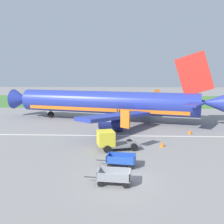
# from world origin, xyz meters

# --- Properties ---
(ground_plane) EXTENTS (220.00, 220.00, 0.00)m
(ground_plane) POSITION_xyz_m (0.00, 0.00, 0.00)
(ground_plane) COLOR gray
(grass_strip) EXTENTS (220.00, 28.00, 0.06)m
(grass_strip) POSITION_xyz_m (0.00, 51.69, 0.03)
(grass_strip) COLOR #477A38
(grass_strip) RESTS_ON ground
(apron_stripe) EXTENTS (120.00, 0.36, 0.01)m
(apron_stripe) POSITION_xyz_m (0.00, 13.54, 0.01)
(apron_stripe) COLOR silver
(apron_stripe) RESTS_ON ground
(airplane) EXTENTS (37.27, 30.18, 11.34)m
(airplane) POSITION_xyz_m (-1.55, 23.13, 3.05)
(airplane) COLOR #28389E
(airplane) RESTS_ON ground
(baggage_cart_nearest) EXTENTS (3.60, 1.63, 1.07)m
(baggage_cart_nearest) POSITION_xyz_m (-0.46, -0.65, 0.60)
(baggage_cart_nearest) COLOR gray
(baggage_cart_nearest) RESTS_ON ground
(baggage_cart_second_in_row) EXTENTS (3.62, 1.72, 1.07)m
(baggage_cart_second_in_row) POSITION_xyz_m (0.05, 2.91, 0.60)
(baggage_cart_second_in_row) COLOR #234CB2
(baggage_cart_second_in_row) RESTS_ON ground
(service_truck_beside_carts) EXTENTS (4.71, 2.93, 2.10)m
(service_truck_beside_carts) POSITION_xyz_m (-1.12, 7.55, 1.10)
(service_truck_beside_carts) COLOR slate
(service_truck_beside_carts) RESTS_ON ground
(traffic_cone_near_plane) EXTENTS (0.50, 0.50, 0.66)m
(traffic_cone_near_plane) POSITION_xyz_m (9.22, 14.85, 0.33)
(traffic_cone_near_plane) COLOR orange
(traffic_cone_near_plane) RESTS_ON ground
(traffic_cone_mid_apron) EXTENTS (0.45, 0.45, 0.59)m
(traffic_cone_mid_apron) POSITION_xyz_m (-0.31, 17.37, 0.29)
(traffic_cone_mid_apron) COLOR orange
(traffic_cone_mid_apron) RESTS_ON ground
(traffic_cone_by_carts) EXTENTS (0.49, 0.49, 0.65)m
(traffic_cone_by_carts) POSITION_xyz_m (4.63, 8.91, 0.32)
(traffic_cone_by_carts) COLOR orange
(traffic_cone_by_carts) RESTS_ON ground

